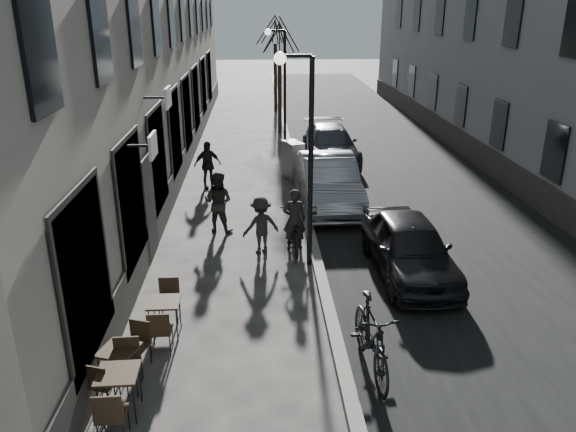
{
  "coord_description": "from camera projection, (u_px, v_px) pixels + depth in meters",
  "views": [
    {
      "loc": [
        -1.22,
        -6.55,
        6.07
      ],
      "look_at": [
        -0.6,
        4.66,
        1.8
      ],
      "focal_mm": 35.0,
      "sensor_mm": 36.0,
      "label": 1
    }
  ],
  "objects": [
    {
      "name": "car_near",
      "position": [
        409.0,
        247.0,
        13.18
      ],
      "size": [
        1.79,
        4.18,
        1.41
      ],
      "primitive_type": "imported",
      "rotation": [
        0.0,
        0.0,
        0.03
      ],
      "color": "black",
      "rests_on": "ground"
    },
    {
      "name": "moped",
      "position": [
        371.0,
        337.0,
        9.68
      ],
      "size": [
        0.77,
        2.26,
        1.34
      ],
      "primitive_type": "imported",
      "rotation": [
        0.0,
        0.0,
        0.06
      ],
      "color": "black",
      "rests_on": "ground"
    },
    {
      "name": "bistro_set_c",
      "position": [
        165.0,
        314.0,
        10.81
      ],
      "size": [
        0.61,
        1.49,
        0.88
      ],
      "rotation": [
        0.0,
        0.0,
        0.01
      ],
      "color": "black",
      "rests_on": "ground"
    },
    {
      "name": "tree_far",
      "position": [
        275.0,
        30.0,
        31.87
      ],
      "size": [
        2.4,
        2.4,
        5.7
      ],
      "color": "black",
      "rests_on": "ground"
    },
    {
      "name": "bistro_set_b",
      "position": [
        120.0,
        363.0,
        9.37
      ],
      "size": [
        0.83,
        1.49,
        0.85
      ],
      "rotation": [
        0.0,
        0.0,
        -0.32
      ],
      "color": "black",
      "rests_on": "ground"
    },
    {
      "name": "tree_near",
      "position": [
        279.0,
        35.0,
        26.27
      ],
      "size": [
        2.4,
        2.4,
        5.7
      ],
      "color": "black",
      "rests_on": "ground"
    },
    {
      "name": "streetlamp_far",
      "position": [
        281.0,
        76.0,
        24.0
      ],
      "size": [
        0.9,
        0.28,
        5.09
      ],
      "color": "black",
      "rests_on": "ground"
    },
    {
      "name": "cyclist_rider",
      "position": [
        294.0,
        220.0,
        14.5
      ],
      "size": [
        0.61,
        0.4,
        1.66
      ],
      "primitive_type": "imported",
      "rotation": [
        0.0,
        0.0,
        3.15
      ],
      "color": "black",
      "rests_on": "ground"
    },
    {
      "name": "pedestrian_mid",
      "position": [
        261.0,
        225.0,
        14.35
      ],
      "size": [
        1.1,
        0.86,
        1.51
      ],
      "primitive_type": "imported",
      "rotation": [
        0.0,
        0.0,
        3.49
      ],
      "color": "black",
      "rests_on": "ground"
    },
    {
      "name": "pedestrian_far",
      "position": [
        207.0,
        165.0,
        19.39
      ],
      "size": [
        1.06,
        0.77,
        1.66
      ],
      "primitive_type": "imported",
      "rotation": [
        0.0,
        0.0,
        0.42
      ],
      "color": "black",
      "rests_on": "ground"
    },
    {
      "name": "kerb",
      "position": [
        292.0,
        158.0,
        23.26
      ],
      "size": [
        0.25,
        60.0,
        0.12
      ],
      "primitive_type": "cube",
      "color": "slate",
      "rests_on": "ground"
    },
    {
      "name": "car_far",
      "position": [
        330.0,
        144.0,
        22.77
      ],
      "size": [
        2.06,
        4.89,
        1.41
      ],
      "primitive_type": "imported",
      "rotation": [
        0.0,
        0.0,
        0.02
      ],
      "color": "#3B3D45",
      "rests_on": "ground"
    },
    {
      "name": "bicycle",
      "position": [
        294.0,
        231.0,
        14.62
      ],
      "size": [
        0.69,
        1.94,
        1.02
      ],
      "primitive_type": "imported",
      "rotation": [
        0.0,
        0.0,
        3.15
      ],
      "color": "black",
      "rests_on": "ground"
    },
    {
      "name": "pedestrian_near",
      "position": [
        218.0,
        202.0,
        15.67
      ],
      "size": [
        1.01,
        0.9,
        1.73
      ],
      "primitive_type": "imported",
      "rotation": [
        0.0,
        0.0,
        2.8
      ],
      "color": "#282522",
      "rests_on": "ground"
    },
    {
      "name": "bistro_set_a",
      "position": [
        119.0,
        389.0,
        8.7
      ],
      "size": [
        0.65,
        1.56,
        0.92
      ],
      "rotation": [
        0.0,
        0.0,
        0.03
      ],
      "color": "black",
      "rests_on": "ground"
    },
    {
      "name": "utility_cabinet",
      "position": [
        293.0,
        160.0,
        20.53
      ],
      "size": [
        0.82,
        1.04,
        1.37
      ],
      "primitive_type": "cube",
      "rotation": [
        0.0,
        0.0,
        0.4
      ],
      "color": "slate",
      "rests_on": "ground"
    },
    {
      "name": "car_mid",
      "position": [
        329.0,
        182.0,
        17.72
      ],
      "size": [
        1.74,
        4.83,
        1.58
      ],
      "primitive_type": "imported",
      "rotation": [
        0.0,
        0.0,
        0.01
      ],
      "color": "#9EA0A7",
      "rests_on": "ground"
    },
    {
      "name": "streetlamp_near",
      "position": [
        304.0,
        139.0,
        12.8
      ],
      "size": [
        0.9,
        0.28,
        5.09
      ],
      "color": "black",
      "rests_on": "ground"
    },
    {
      "name": "road",
      "position": [
        379.0,
        158.0,
        23.47
      ],
      "size": [
        7.3,
        60.0,
        0.0
      ],
      "primitive_type": "cube",
      "color": "black",
      "rests_on": "ground"
    }
  ]
}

